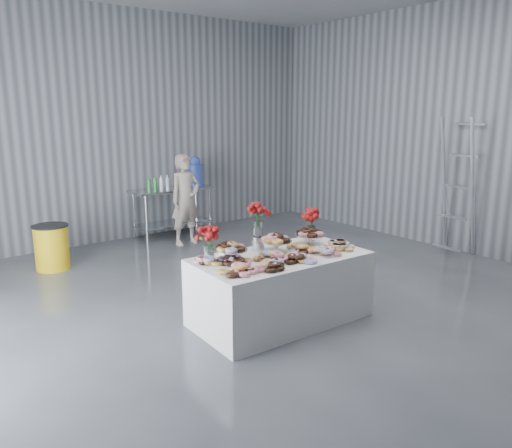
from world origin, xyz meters
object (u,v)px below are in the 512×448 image
at_px(person, 186,200).
at_px(trash_barrel, 52,247).
at_px(stepladder, 458,187).
at_px(prep_table, 173,203).
at_px(display_table, 280,288).
at_px(water_jug, 195,172).

relative_size(person, trash_barrel, 2.36).
bearing_deg(stepladder, prep_table, 128.25).
bearing_deg(person, display_table, -106.54).
xyz_separation_m(display_table, trash_barrel, (-1.45, 3.45, -0.04)).
bearing_deg(person, stepladder, -49.13).
relative_size(prep_table, trash_barrel, 2.26).
xyz_separation_m(display_table, water_jug, (1.41, 4.10, 0.77)).
distance_m(person, trash_barrel, 2.33).
bearing_deg(trash_barrel, person, 0.64).
bearing_deg(display_table, person, 76.59).
relative_size(water_jug, stepladder, 0.25).
bearing_deg(water_jug, display_table, -108.95).
height_order(water_jug, person, person).
bearing_deg(prep_table, display_table, -102.49).
distance_m(prep_table, person, 0.65).
relative_size(prep_table, person, 0.96).
distance_m(trash_barrel, stepladder, 6.30).
bearing_deg(prep_table, water_jug, -0.00).
bearing_deg(trash_barrel, stepladder, -30.62).
height_order(display_table, prep_table, prep_table).
relative_size(prep_table, stepladder, 0.68).
bearing_deg(person, prep_table, 79.62).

